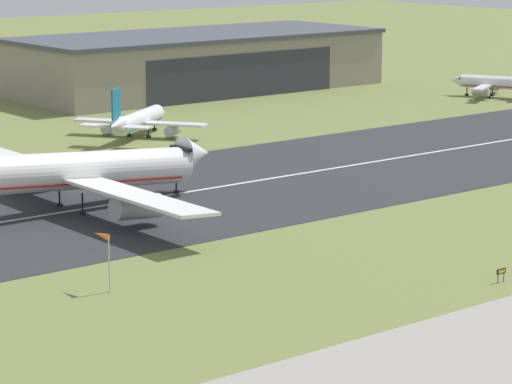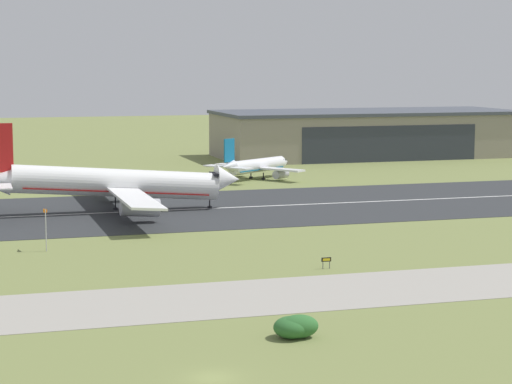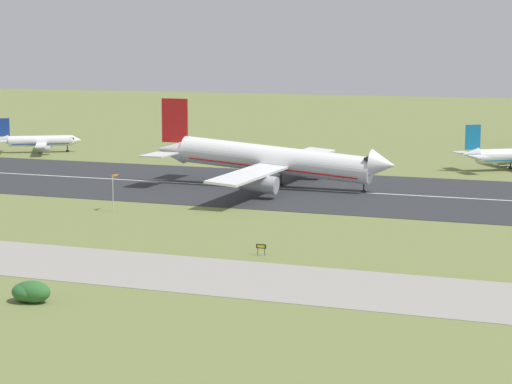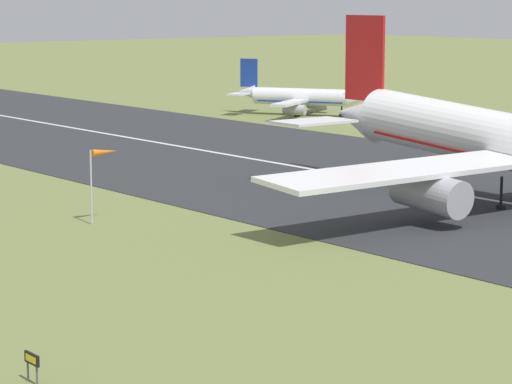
# 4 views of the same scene
# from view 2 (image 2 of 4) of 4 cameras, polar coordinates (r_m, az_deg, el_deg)

# --- Properties ---
(ground_plane) EXTENTS (745.66, 745.66, 0.00)m
(ground_plane) POSITION_cam_2_polar(r_m,az_deg,el_deg) (130.04, -7.61, -4.28)
(ground_plane) COLOR olive
(runway_strip) EXTENTS (505.66, 47.62, 0.06)m
(runway_strip) POSITION_cam_2_polar(r_m,az_deg,el_deg) (176.56, -10.01, -1.24)
(runway_strip) COLOR #2B2D30
(runway_strip) RESTS_ON ground_plane
(runway_centreline) EXTENTS (455.09, 0.70, 0.01)m
(runway_centreline) POSITION_cam_2_polar(r_m,az_deg,el_deg) (176.55, -10.01, -1.23)
(runway_centreline) COLOR silver
(runway_centreline) RESTS_ON runway_strip
(taxiway_road) EXTENTS (379.24, 17.05, 0.05)m
(taxiway_road) POSITION_cam_2_polar(r_m,az_deg,el_deg) (110.09, -5.93, -6.37)
(taxiway_road) COLOR gray
(taxiway_road) RESTS_ON ground_plane
(hangar_building) EXTENTS (84.48, 34.26, 12.95)m
(hangar_building) POSITION_cam_2_polar(r_m,az_deg,el_deg) (284.15, 6.33, 3.35)
(hangar_building) COLOR gray
(hangar_building) RESTS_ON ground_plane
(airplane_landing) EXTENTS (46.79, 55.84, 16.08)m
(airplane_landing) POSITION_cam_2_polar(r_m,az_deg,el_deg) (176.80, -8.11, 0.47)
(airplane_landing) COLOR white
(airplane_landing) RESTS_ON ground_plane
(airplane_parked_centre) EXTENTS (23.43, 22.77, 9.78)m
(airplane_parked_centre) POSITION_cam_2_polar(r_m,az_deg,el_deg) (226.39, 0.03, 1.50)
(airplane_parked_centre) COLOR white
(airplane_parked_centre) RESTS_ON ground_plane
(shrub_clump) EXTENTS (4.35, 3.37, 2.28)m
(shrub_clump) POSITION_cam_2_polar(r_m,az_deg,el_deg) (96.07, 2.23, -7.71)
(shrub_clump) COLOR #2D662D
(shrub_clump) RESTS_ON ground_plane
(windsock_pole) EXTENTS (0.72, 2.57, 5.98)m
(windsock_pole) POSITION_cam_2_polar(r_m,az_deg,el_deg) (142.92, -12.00, -1.14)
(windsock_pole) COLOR #B7B7BC
(windsock_pole) RESTS_ON ground_plane
(runway_sign) EXTENTS (1.30, 0.13, 1.47)m
(runway_sign) POSITION_cam_2_polar(r_m,az_deg,el_deg) (127.98, 4.04, -3.93)
(runway_sign) COLOR #4C4C51
(runway_sign) RESTS_ON ground_plane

